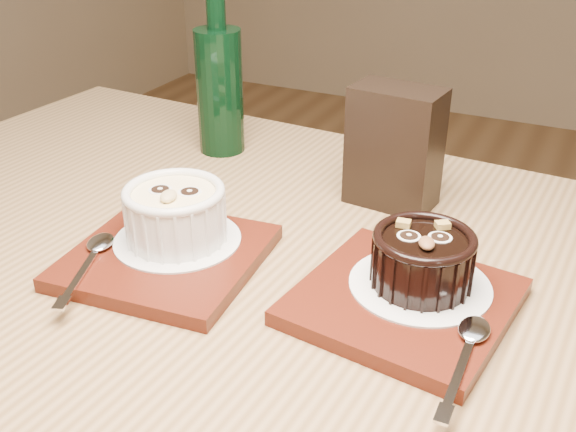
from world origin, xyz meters
name	(u,v)px	position (x,y,z in m)	size (l,w,h in m)	color
table	(270,360)	(-0.01, -0.26, 0.66)	(1.24, 0.87, 0.75)	brown
tray_left	(167,257)	(-0.12, -0.27, 0.76)	(0.18, 0.18, 0.01)	#541A0E
doily_left	(178,239)	(-0.12, -0.25, 0.77)	(0.13, 0.13, 0.00)	white
ramekin_white	(175,211)	(-0.12, -0.25, 0.80)	(0.10, 0.10, 0.06)	white
spoon_left	(89,260)	(-0.17, -0.32, 0.77)	(0.03, 0.13, 0.01)	white
tray_right	(403,301)	(0.12, -0.24, 0.76)	(0.18, 0.18, 0.01)	#541A0E
doily_right	(420,285)	(0.13, -0.22, 0.77)	(0.13, 0.13, 0.00)	white
ramekin_dark	(423,257)	(0.13, -0.22, 0.80)	(0.09, 0.09, 0.06)	black
spoon_right	(465,354)	(0.19, -0.30, 0.77)	(0.03, 0.13, 0.01)	white
condiment_stand	(394,147)	(0.04, -0.04, 0.82)	(0.10, 0.06, 0.14)	black
green_bottle	(220,86)	(-0.22, 0.01, 0.84)	(0.06, 0.06, 0.23)	black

